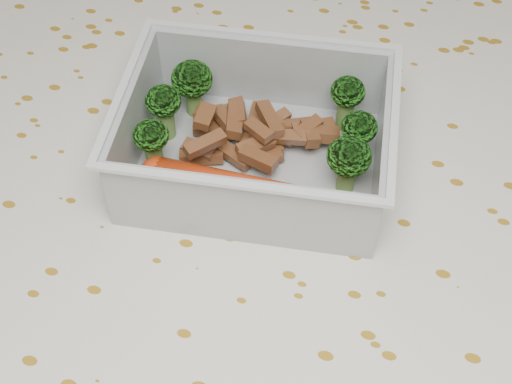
# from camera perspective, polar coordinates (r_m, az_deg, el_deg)

# --- Properties ---
(dining_table) EXTENTS (1.40, 0.90, 0.75)m
(dining_table) POSITION_cam_1_polar(r_m,az_deg,el_deg) (0.57, -0.99, -7.64)
(dining_table) COLOR brown
(dining_table) RESTS_ON ground
(tablecloth) EXTENTS (1.46, 0.96, 0.19)m
(tablecloth) POSITION_cam_1_polar(r_m,az_deg,el_deg) (0.52, -1.07, -4.78)
(tablecloth) COLOR silver
(tablecloth) RESTS_ON dining_table
(lunch_container) EXTENTS (0.21, 0.17, 0.07)m
(lunch_container) POSITION_cam_1_polar(r_m,az_deg,el_deg) (0.51, 0.01, 3.72)
(lunch_container) COLOR silver
(lunch_container) RESTS_ON tablecloth
(broccoli_florets) EXTENTS (0.17, 0.11, 0.05)m
(broccoli_florets) POSITION_cam_1_polar(r_m,az_deg,el_deg) (0.51, 0.37, 5.93)
(broccoli_florets) COLOR #608C3F
(broccoli_florets) RESTS_ON lunch_container
(meat_pile) EXTENTS (0.11, 0.08, 0.03)m
(meat_pile) POSITION_cam_1_polar(r_m,az_deg,el_deg) (0.52, -0.06, 4.73)
(meat_pile) COLOR brown
(meat_pile) RESTS_ON lunch_container
(sausage) EXTENTS (0.16, 0.03, 0.02)m
(sausage) POSITION_cam_1_polar(r_m,az_deg,el_deg) (0.48, -0.29, -0.16)
(sausage) COLOR red
(sausage) RESTS_ON lunch_container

